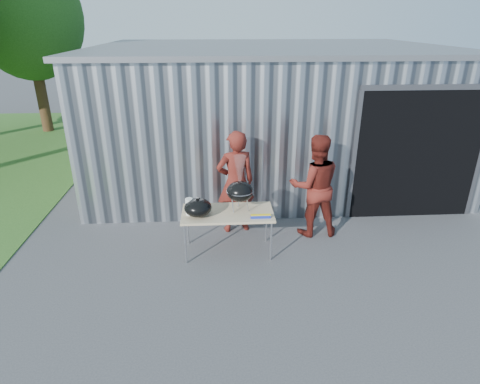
{
  "coord_description": "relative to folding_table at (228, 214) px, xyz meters",
  "views": [
    {
      "loc": [
        -0.53,
        -5.38,
        3.65
      ],
      "look_at": [
        -0.16,
        0.65,
        1.05
      ],
      "focal_mm": 30.0,
      "sensor_mm": 36.0,
      "label": 1
    }
  ],
  "objects": [
    {
      "name": "kettle_grill",
      "position": [
        0.21,
        0.06,
        0.46
      ],
      "size": [
        0.44,
        0.44,
        0.94
      ],
      "color": "black",
      "rests_on": "folding_table"
    },
    {
      "name": "person_bystander",
      "position": [
        1.57,
        0.58,
        0.23
      ],
      "size": [
        0.92,
        0.72,
        1.88
      ],
      "primitive_type": "imported",
      "rotation": [
        0.0,
        0.0,
        3.16
      ],
      "color": "#5F1C15",
      "rests_on": "ground"
    },
    {
      "name": "grill_lid",
      "position": [
        -0.48,
        -0.1,
        0.18
      ],
      "size": [
        0.44,
        0.44,
        0.32
      ],
      "color": "black",
      "rests_on": "folding_table"
    },
    {
      "name": "white_tub",
      "position": [
        -0.55,
        0.2,
        0.09
      ],
      "size": [
        0.2,
        0.15,
        0.1
      ],
      "primitive_type": "cube",
      "color": "white",
      "rests_on": "folding_table"
    },
    {
      "name": "person_cook",
      "position": [
        0.17,
        0.78,
        0.25
      ],
      "size": [
        0.78,
        0.59,
        1.91
      ],
      "primitive_type": "imported",
      "rotation": [
        0.0,
        0.0,
        3.35
      ],
      "color": "#5F1C15",
      "rests_on": "ground"
    },
    {
      "name": "folding_table",
      "position": [
        0.0,
        0.0,
        0.0
      ],
      "size": [
        1.5,
        0.75,
        0.75
      ],
      "color": "tan",
      "rests_on": "ground"
    },
    {
      "name": "ground",
      "position": [
        0.37,
        -0.53,
        -0.71
      ],
      "size": [
        80.0,
        80.0,
        0.0
      ],
      "primitive_type": "plane",
      "color": "#404043"
    },
    {
      "name": "foil_box",
      "position": [
        0.52,
        -0.25,
        0.07
      ],
      "size": [
        0.32,
        0.06,
        0.06
      ],
      "color": "#182BA2",
      "rests_on": "folding_table"
    },
    {
      "name": "paper_towels",
      "position": [
        -0.62,
        -0.05,
        0.18
      ],
      "size": [
        0.12,
        0.12,
        0.28
      ],
      "primitive_type": "cylinder",
      "color": "white",
      "rests_on": "folding_table"
    },
    {
      "name": "tree_far",
      "position": [
        -6.13,
        8.47,
        3.02
      ],
      "size": [
        3.47,
        3.47,
        5.74
      ],
      "color": "#442D19",
      "rests_on": "ground"
    },
    {
      "name": "building",
      "position": [
        1.29,
        4.06,
        0.83
      ],
      "size": [
        8.2,
        6.2,
        3.1
      ],
      "color": "silver",
      "rests_on": "ground"
    }
  ]
}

